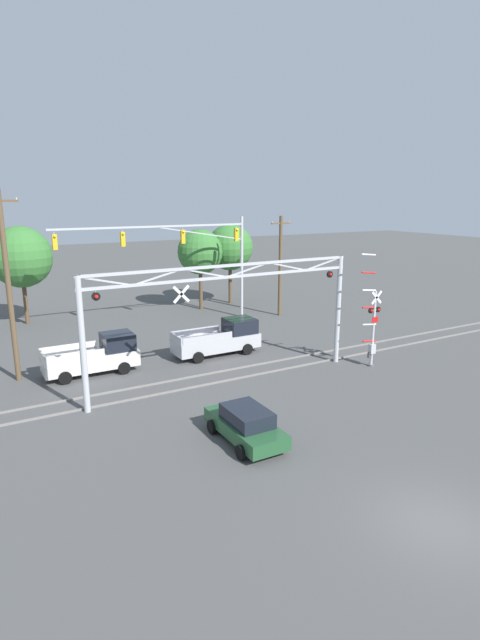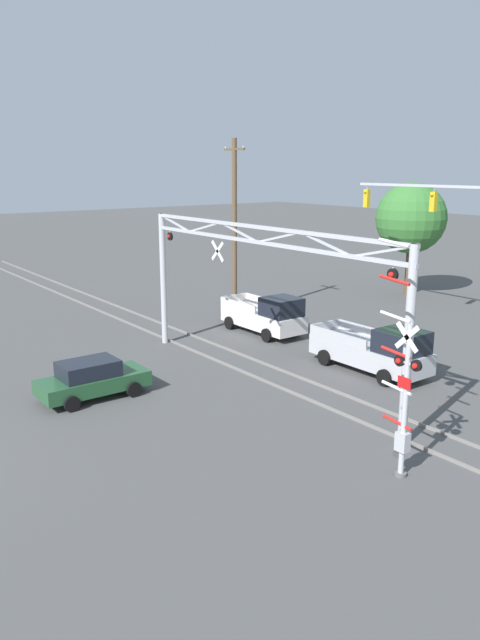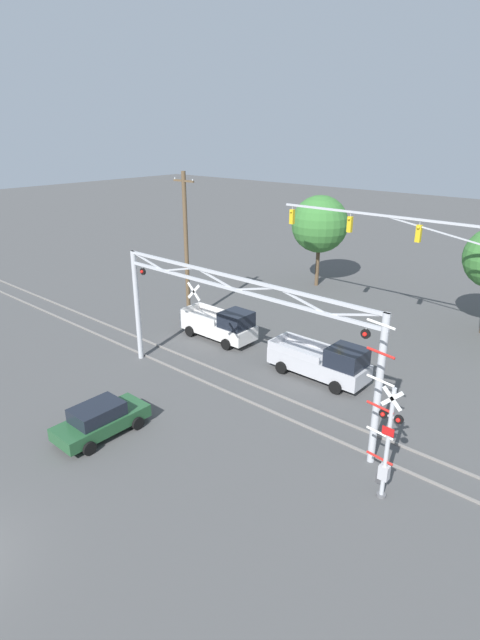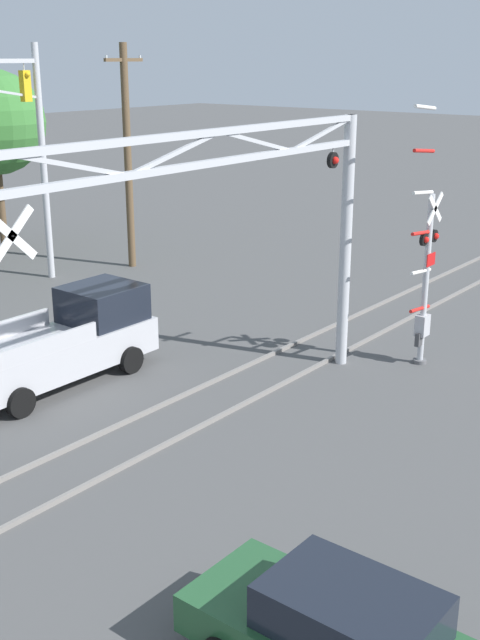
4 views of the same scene
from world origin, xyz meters
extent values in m
cube|color=gray|center=(0.00, 13.85, 0.05)|extent=(80.00, 0.08, 0.10)
cube|color=gray|center=(0.00, 15.28, 0.05)|extent=(80.00, 0.08, 0.10)
cylinder|color=#B7BABF|center=(-7.37, 13.57, 3.19)|extent=(0.29, 0.29, 6.37)
cylinder|color=#B7BABF|center=(7.37, 13.57, 3.19)|extent=(0.29, 0.29, 6.37)
cube|color=#B7BABF|center=(0.00, 13.57, 5.72)|extent=(15.03, 0.14, 0.14)
cube|color=#B7BABF|center=(0.00, 13.57, 6.30)|extent=(15.03, 0.14, 0.14)
cube|color=#B7BABF|center=(-6.14, 13.57, 6.01)|extent=(2.47, 0.08, 0.66)
cube|color=#B7BABF|center=(-3.68, 13.57, 6.01)|extent=(2.47, 0.08, 0.66)
cube|color=#B7BABF|center=(-1.23, 13.57, 6.01)|extent=(2.47, 0.08, 0.66)
cube|color=#B7BABF|center=(1.23, 13.57, 6.01)|extent=(2.47, 0.08, 0.66)
cube|color=#B7BABF|center=(3.68, 13.57, 6.01)|extent=(2.47, 0.08, 0.66)
cube|color=#B7BABF|center=(6.14, 13.57, 6.01)|extent=(2.47, 0.08, 0.66)
cylinder|color=black|center=(-6.62, 13.57, 5.36)|extent=(0.38, 0.10, 0.38)
sphere|color=red|center=(-6.62, 13.50, 5.36)|extent=(0.18, 0.18, 0.18)
cylinder|color=#B7BABF|center=(-6.62, 13.57, 5.60)|extent=(0.04, 0.04, 0.10)
cylinder|color=black|center=(6.62, 13.57, 5.36)|extent=(0.38, 0.10, 0.38)
sphere|color=red|center=(6.62, 13.50, 5.36)|extent=(0.18, 0.18, 0.18)
cylinder|color=#B7BABF|center=(6.62, 13.57, 5.60)|extent=(0.04, 0.04, 0.10)
cube|color=white|center=(-2.58, 13.47, 5.10)|extent=(0.88, 0.03, 0.88)
cube|color=white|center=(-2.58, 13.47, 5.10)|extent=(0.88, 0.03, 0.88)
cylinder|color=black|center=(-2.58, 13.44, 5.10)|extent=(0.04, 0.04, 0.02)
cylinder|color=#B7BABF|center=(8.65, 11.92, 2.23)|extent=(0.16, 0.16, 4.47)
cylinder|color=#59595B|center=(8.65, 11.92, 0.05)|extent=(0.35, 0.35, 0.10)
cube|color=white|center=(8.65, 11.81, 4.12)|extent=(0.78, 0.03, 0.78)
cube|color=white|center=(8.65, 11.81, 4.12)|extent=(0.78, 0.03, 0.78)
cylinder|color=black|center=(8.65, 11.79, 4.12)|extent=(0.04, 0.04, 0.02)
cylinder|color=black|center=(8.37, 11.92, 3.37)|extent=(0.32, 0.09, 0.32)
sphere|color=red|center=(8.37, 11.86, 3.37)|extent=(0.16, 0.16, 0.16)
cylinder|color=black|center=(8.93, 11.92, 3.37)|extent=(0.32, 0.09, 0.32)
sphere|color=red|center=(8.93, 11.86, 3.37)|extent=(0.16, 0.16, 0.16)
cube|color=#B7BABF|center=(8.65, 11.92, 3.37)|extent=(0.64, 0.06, 0.06)
cube|color=red|center=(8.65, 11.82, 2.82)|extent=(0.44, 0.02, 0.32)
cube|color=#B2B2B7|center=(8.65, 11.92, 1.05)|extent=(0.36, 0.28, 0.56)
cylinder|color=red|center=(8.42, 11.92, 1.55)|extent=(1.01, 0.09, 0.19)
cylinder|color=white|center=(8.33, 11.92, 2.56)|extent=(1.01, 0.09, 0.19)
cylinder|color=red|center=(8.23, 11.92, 3.56)|extent=(1.01, 0.09, 0.19)
cylinder|color=white|center=(8.13, 11.92, 4.57)|extent=(1.01, 0.09, 0.19)
cylinder|color=red|center=(8.03, 11.92, 5.57)|extent=(1.01, 0.09, 0.19)
cylinder|color=white|center=(7.93, 11.92, 6.58)|extent=(1.01, 0.09, 0.19)
cube|color=#3F3F42|center=(8.51, 11.92, 0.70)|extent=(0.24, 0.12, 0.36)
cube|color=#B7BABF|center=(0.80, 26.47, 7.57)|extent=(14.75, 0.14, 0.14)
cube|color=#B7BABF|center=(4.48, 26.47, 6.97)|extent=(7.39, 0.08, 1.28)
cylinder|color=#B7BABF|center=(-6.08, 26.47, 7.42)|extent=(0.04, 0.04, 0.30)
cube|color=gold|center=(-6.08, 26.47, 6.76)|extent=(0.30, 0.26, 1.02)
sphere|color=yellow|center=(-6.08, 26.30, 7.14)|extent=(0.18, 0.18, 0.18)
cylinder|color=#B7BABF|center=(-1.50, 26.47, 7.42)|extent=(0.04, 0.04, 0.30)
cube|color=gold|center=(-1.50, 26.47, 6.76)|extent=(0.30, 0.26, 1.02)
sphere|color=yellow|center=(-1.50, 26.30, 7.14)|extent=(0.18, 0.18, 0.18)
cylinder|color=#B7BABF|center=(3.09, 26.47, 7.42)|extent=(0.04, 0.04, 0.30)
cube|color=gold|center=(3.09, 26.47, 6.76)|extent=(0.30, 0.26, 1.02)
sphere|color=yellow|center=(3.09, 26.30, 7.14)|extent=(0.18, 0.18, 0.18)
cube|color=#B7B7BC|center=(1.72, 18.34, 0.78)|extent=(5.49, 1.87, 0.87)
cube|color=black|center=(3.41, 18.34, 1.68)|extent=(1.81, 1.72, 0.93)
cube|color=#B7B7BC|center=(0.71, 17.45, 1.42)|extent=(3.27, 0.08, 0.42)
cube|color=#B7B7BC|center=(0.71, 19.23, 1.42)|extent=(3.27, 0.08, 0.42)
cube|color=#B7B7BC|center=(-0.97, 18.34, 1.42)|extent=(0.10, 1.79, 0.42)
cylinder|color=black|center=(3.42, 17.39, 0.35)|extent=(0.70, 0.24, 0.70)
cylinder|color=black|center=(3.42, 19.28, 0.35)|extent=(0.70, 0.24, 0.70)
cylinder|color=black|center=(0.02, 17.39, 0.35)|extent=(0.70, 0.24, 0.70)
cylinder|color=black|center=(0.02, 19.28, 0.35)|extent=(0.70, 0.24, 0.70)
cube|color=silver|center=(-5.98, 18.65, 0.78)|extent=(5.13, 1.87, 0.87)
cube|color=black|center=(-4.41, 18.65, 1.68)|extent=(1.69, 1.72, 0.93)
cube|color=silver|center=(-6.93, 17.76, 1.42)|extent=(3.04, 0.08, 0.42)
cube|color=silver|center=(-6.93, 19.54, 1.42)|extent=(3.04, 0.08, 0.42)
cube|color=silver|center=(-8.50, 18.65, 1.42)|extent=(0.10, 1.79, 0.42)
cylinder|color=black|center=(-4.39, 17.71, 0.35)|extent=(0.70, 0.24, 0.70)
cylinder|color=black|center=(-4.39, 19.60, 0.35)|extent=(0.70, 0.24, 0.70)
cylinder|color=black|center=(-7.57, 17.71, 0.35)|extent=(0.70, 0.24, 0.70)
cylinder|color=black|center=(-7.57, 19.60, 0.35)|extent=(0.70, 0.24, 0.70)
cube|color=#23512D|center=(-2.43, 7.55, 0.58)|extent=(1.71, 4.12, 0.57)
cube|color=black|center=(-2.43, 7.39, 1.17)|extent=(1.45, 2.14, 0.60)
cylinder|color=black|center=(-3.30, 8.79, 0.30)|extent=(0.24, 0.59, 0.59)
cylinder|color=black|center=(-1.56, 8.79, 0.30)|extent=(0.24, 0.59, 0.59)
cylinder|color=black|center=(-3.30, 6.32, 0.30)|extent=(0.24, 0.59, 0.59)
cylinder|color=black|center=(-1.56, 6.32, 0.30)|extent=(0.24, 0.59, 0.59)
cylinder|color=brown|center=(-9.66, 19.59, 5.04)|extent=(0.28, 0.28, 10.07)
cube|color=brown|center=(-9.66, 19.59, 9.47)|extent=(1.80, 0.12, 0.12)
cylinder|color=silver|center=(-10.48, 19.59, 9.57)|extent=(0.08, 0.08, 0.12)
cylinder|color=silver|center=(-8.84, 19.59, 9.57)|extent=(0.08, 0.08, 0.12)
cylinder|color=brown|center=(-7.63, 32.61, 1.80)|extent=(0.32, 0.32, 3.60)
sphere|color=#387533|center=(-7.63, 32.61, 5.23)|extent=(4.66, 4.66, 4.66)
camera|label=1|loc=(-11.72, -8.52, 9.67)|focal=28.00mm
camera|label=2|loc=(18.83, -1.45, 8.59)|focal=35.00mm
camera|label=3|loc=(14.45, -2.54, 12.57)|focal=28.00mm
camera|label=4|loc=(-9.75, 3.31, 7.68)|focal=45.00mm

